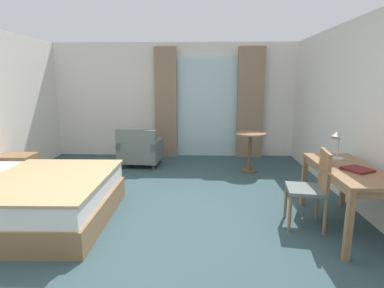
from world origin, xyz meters
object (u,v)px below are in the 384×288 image
object	(u,v)px
desk_lamp	(337,142)
desk_chair	(313,184)
writing_desk	(348,175)
armchair_by_window	(140,151)
round_cafe_table	(250,143)
bed	(16,198)
nightstand	(19,169)
closed_book	(358,169)

from	to	relation	value
desk_lamp	desk_chair	bearing A→B (deg)	-142.52
writing_desk	armchair_by_window	xyz separation A→B (m)	(-2.91, 2.60, -0.33)
round_cafe_table	bed	bearing A→B (deg)	-144.63
armchair_by_window	round_cafe_table	bearing A→B (deg)	-7.63
nightstand	closed_book	xyz separation A→B (m)	(4.73, -1.53, 0.50)
writing_desk	desk_lamp	distance (m)	0.45
bed	round_cafe_table	xyz separation A→B (m)	(3.17, 2.25, 0.24)
writing_desk	bed	bearing A→B (deg)	179.03
desk_chair	desk_lamp	size ratio (longest dim) A/B	2.31
bed	nightstand	world-z (taller)	bed
bed	desk_lamp	distance (m)	3.96
nightstand	round_cafe_table	world-z (taller)	round_cafe_table
desk_chair	round_cafe_table	world-z (taller)	desk_chair
desk_chair	round_cafe_table	bearing A→B (deg)	99.77
bed	writing_desk	bearing A→B (deg)	-0.97
desk_chair	armchair_by_window	bearing A→B (deg)	134.94
desk_chair	bed	bearing A→B (deg)	179.81
bed	writing_desk	distance (m)	3.94
desk_chair	desk_lamp	xyz separation A→B (m)	(0.33, 0.26, 0.46)
desk_lamp	armchair_by_window	size ratio (longest dim) A/B	0.47
nightstand	round_cafe_table	bearing A→B (deg)	12.86
nightstand	desk_lamp	world-z (taller)	desk_lamp
writing_desk	nightstand	bearing A→B (deg)	163.26
armchair_by_window	round_cafe_table	distance (m)	2.19
nightstand	armchair_by_window	distance (m)	2.15
armchair_by_window	closed_book	bearing A→B (deg)	-42.79
desk_chair	desk_lamp	world-z (taller)	desk_lamp
bed	nightstand	xyz separation A→B (m)	(-0.78, 1.35, -0.04)
desk_chair	closed_book	world-z (taller)	desk_chair
bed	armchair_by_window	world-z (taller)	bed
desk_chair	closed_book	bearing A→B (deg)	-23.60
writing_desk	desk_chair	world-z (taller)	desk_chair
nightstand	round_cafe_table	size ratio (longest dim) A/B	0.70
bed	desk_lamp	world-z (taller)	bed
armchair_by_window	desk_lamp	bearing A→B (deg)	-38.54
closed_book	round_cafe_table	bearing A→B (deg)	80.25
bed	writing_desk	world-z (taller)	bed
nightstand	round_cafe_table	xyz separation A→B (m)	(3.95, 0.90, 0.29)
writing_desk	armchair_by_window	size ratio (longest dim) A/B	1.66
closed_book	armchair_by_window	world-z (taller)	armchair_by_window
desk_chair	armchair_by_window	distance (m)	3.61
bed	desk_lamp	xyz separation A→B (m)	(3.89, 0.24, 0.68)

